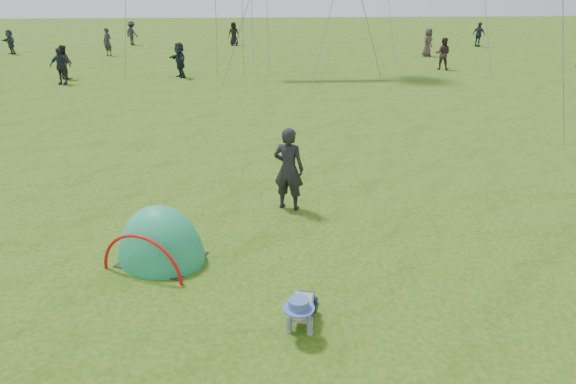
{
  "coord_description": "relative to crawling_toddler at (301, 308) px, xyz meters",
  "views": [
    {
      "loc": [
        0.48,
        -6.63,
        4.4
      ],
      "look_at": [
        1.08,
        1.72,
        1.0
      ],
      "focal_mm": 32.0,
      "sensor_mm": 36.0,
      "label": 1
    }
  ],
  "objects": [
    {
      "name": "ground",
      "position": [
        -1.08,
        0.78,
        -0.3
      ],
      "size": [
        140.0,
        140.0,
        0.0
      ],
      "primitive_type": "plane",
      "color": "#1D4E0C"
    },
    {
      "name": "crawling_toddler",
      "position": [
        0.0,
        0.0,
        0.0
      ],
      "size": [
        0.73,
        0.89,
        0.6
      ],
      "primitive_type": null,
      "rotation": [
        0.0,
        0.0,
        -0.26
      ],
      "color": "black",
      "rests_on": "ground"
    },
    {
      "name": "popup_tent",
      "position": [
        -2.21,
        2.01,
        -0.3
      ],
      "size": [
        1.92,
        1.79,
        1.99
      ],
      "primitive_type": "ellipsoid",
      "rotation": [
        0.0,
        0.0,
        -0.43
      ],
      "color": "#1B8364",
      "rests_on": "ground"
    },
    {
      "name": "standing_adult",
      "position": [
        0.13,
        4.06,
        0.58
      ],
      "size": [
        0.75,
        0.63,
        1.75
      ],
      "primitive_type": "imported",
      "rotation": [
        0.0,
        0.0,
        2.76
      ],
      "color": "black",
      "rests_on": "ground"
    },
    {
      "name": "crowd_person_0",
      "position": [
        -9.88,
        29.7,
        0.58
      ],
      "size": [
        0.77,
        0.68,
        1.76
      ],
      "primitive_type": "imported",
      "rotation": [
        0.0,
        0.0,
        5.76
      ],
      "color": "#272932",
      "rests_on": "ground"
    },
    {
      "name": "crowd_person_1",
      "position": [
        9.97,
        22.37,
        0.56
      ],
      "size": [
        1.03,
        0.94,
        1.71
      ],
      "primitive_type": "imported",
      "rotation": [
        0.0,
        0.0,
        2.7
      ],
      "color": "#382824",
      "rests_on": "ground"
    },
    {
      "name": "crowd_person_2",
      "position": [
        -9.46,
        19.27,
        0.54
      ],
      "size": [
        1.02,
        0.51,
        1.67
      ],
      "primitive_type": "imported",
      "rotation": [
        0.0,
        0.0,
        6.18
      ],
      "color": "#212C36",
      "rests_on": "ground"
    },
    {
      "name": "crowd_person_3",
      "position": [
        -9.63,
        36.13,
        0.59
      ],
      "size": [
        1.31,
        1.23,
        1.78
      ],
      "primitive_type": "imported",
      "rotation": [
        0.0,
        0.0,
        2.46
      ],
      "color": "#29292E",
      "rests_on": "ground"
    },
    {
      "name": "crowd_person_4",
      "position": [
        -1.78,
        35.27,
        0.56
      ],
      "size": [
        0.93,
        0.7,
        1.72
      ],
      "primitive_type": "imported",
      "rotation": [
        0.0,
        0.0,
        6.09
      ],
      "color": "black",
      "rests_on": "ground"
    },
    {
      "name": "crowd_person_5",
      "position": [
        -16.62,
        31.04,
        0.5
      ],
      "size": [
        1.41,
        1.33,
        1.59
      ],
      "primitive_type": "imported",
      "rotation": [
        0.0,
        0.0,
        5.56
      ],
      "color": "#29363D",
      "rests_on": "ground"
    },
    {
      "name": "crowd_person_7",
      "position": [
        -9.76,
        20.74,
        0.53
      ],
      "size": [
        1.02,
        0.98,
        1.65
      ],
      "primitive_type": "imported",
      "rotation": [
        0.0,
        0.0,
        2.48
      ],
      "color": "#30201E",
      "rests_on": "ground"
    },
    {
      "name": "crowd_person_8",
      "position": [
        16.58,
        33.04,
        0.58
      ],
      "size": [
        0.91,
        1.1,
        1.76
      ],
      "primitive_type": "imported",
      "rotation": [
        0.0,
        0.0,
        2.13
      ],
      "color": "#1E2D38",
      "rests_on": "ground"
    },
    {
      "name": "crowd_person_10",
      "position": [
        10.95,
        27.89,
        0.59
      ],
      "size": [
        1.01,
        1.01,
        1.77
      ],
      "primitive_type": "imported",
      "rotation": [
        0.0,
        0.0,
        0.79
      ],
      "color": "#463833",
      "rests_on": "ground"
    },
    {
      "name": "crowd_person_11",
      "position": [
        -4.13,
        20.82,
        0.56
      ],
      "size": [
        1.23,
        1.64,
        1.72
      ],
      "primitive_type": "imported",
      "rotation": [
        0.0,
        0.0,
        5.23
      ],
      "color": "black",
      "rests_on": "ground"
    }
  ]
}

